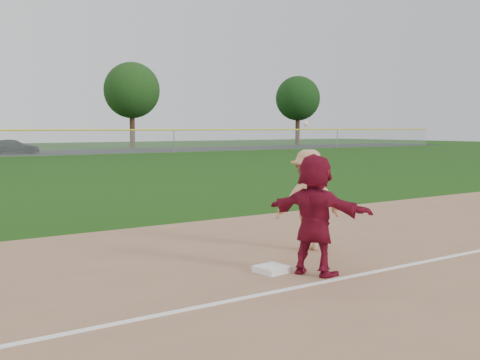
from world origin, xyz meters
TOP-DOWN VIEW (x-y plane):
  - ground at (0.00, 0.00)m, footprint 160.00×160.00m
  - foul_line at (0.00, -0.80)m, footprint 60.00×0.10m
  - first_base at (-0.41, 0.09)m, footprint 0.48×0.48m
  - base_runner at (0.04, -0.38)m, footprint 1.09×1.75m
  - car_right at (7.55, 45.01)m, footprint 4.39×2.62m
  - first_base_play at (1.17, 1.05)m, footprint 1.35×1.21m
  - tree_3 at (22.00, 52.80)m, footprint 6.00×6.00m
  - tree_4 at (44.00, 51.20)m, footprint 5.60×5.60m

SIDE VIEW (x-z plane):
  - ground at x=0.00m, z-range 0.00..0.00m
  - foul_line at x=0.00m, z-range 0.02..0.03m
  - first_base at x=-0.41m, z-range 0.02..0.12m
  - car_right at x=7.55m, z-range 0.01..1.20m
  - first_base_play at x=1.17m, z-range -0.23..2.06m
  - base_runner at x=0.04m, z-range 0.02..1.82m
  - tree_4 at x=44.00m, z-range 1.51..10.18m
  - tree_3 at x=22.00m, z-range 1.57..10.76m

